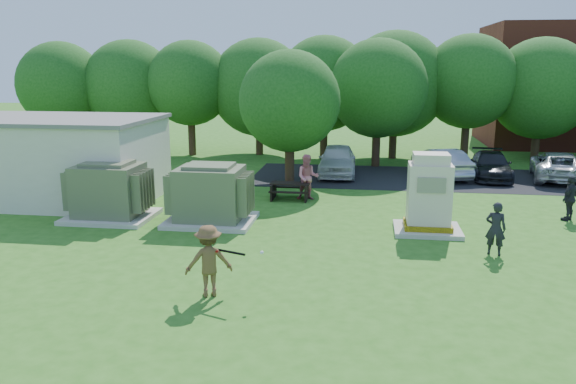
% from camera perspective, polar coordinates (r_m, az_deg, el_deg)
% --- Properties ---
extents(ground, '(120.00, 120.00, 0.00)m').
position_cam_1_polar(ground, '(15.10, -2.18, -8.20)').
color(ground, '#2D6619').
rests_on(ground, ground).
extents(service_building, '(10.00, 5.00, 3.20)m').
position_cam_1_polar(service_building, '(25.16, -24.60, 2.98)').
color(service_building, beige).
rests_on(service_building, ground).
extents(service_building_roof, '(10.20, 5.20, 0.15)m').
position_cam_1_polar(service_building_roof, '(24.96, -24.96, 6.76)').
color(service_building_roof, slate).
rests_on(service_building_roof, service_building).
extents(parking_strip, '(20.00, 6.00, 0.01)m').
position_cam_1_polar(parking_strip, '(28.24, 17.05, 1.26)').
color(parking_strip, '#232326').
rests_on(parking_strip, ground).
extents(transformer_left, '(3.00, 2.40, 2.07)m').
position_cam_1_polar(transformer_left, '(20.95, -17.69, -0.01)').
color(transformer_left, beige).
rests_on(transformer_left, ground).
extents(transformer_right, '(3.00, 2.40, 2.07)m').
position_cam_1_polar(transformer_right, '(19.63, -7.91, -0.36)').
color(transformer_right, beige).
rests_on(transformer_right, ground).
extents(generator_cabinet, '(2.16, 1.76, 2.63)m').
position_cam_1_polar(generator_cabinet, '(18.88, 14.12, -0.60)').
color(generator_cabinet, beige).
rests_on(generator_cabinet, ground).
extents(picnic_table, '(1.60, 1.20, 0.69)m').
position_cam_1_polar(picnic_table, '(22.94, 0.21, 0.32)').
color(picnic_table, black).
rests_on(picnic_table, ground).
extents(batter, '(1.29, 1.01, 1.75)m').
position_cam_1_polar(batter, '(13.53, -8.06, -6.94)').
color(batter, brown).
rests_on(batter, ground).
extents(person_by_generator, '(0.66, 0.52, 1.58)m').
position_cam_1_polar(person_by_generator, '(17.30, 20.34, -3.50)').
color(person_by_generator, black).
rests_on(person_by_generator, ground).
extents(person_at_picnic, '(0.97, 0.79, 1.86)m').
position_cam_1_polar(person_at_picnic, '(22.80, 2.02, 1.52)').
color(person_at_picnic, '#D5717D').
rests_on(person_at_picnic, ground).
extents(person_walking_right, '(0.93, 0.95, 1.60)m').
position_cam_1_polar(person_walking_right, '(22.10, 26.73, -0.59)').
color(person_walking_right, '#26262B').
rests_on(person_walking_right, ground).
extents(car_white, '(1.87, 4.48, 1.52)m').
position_cam_1_polar(car_white, '(28.03, 5.03, 3.27)').
color(car_white, silver).
rests_on(car_white, ground).
extents(car_silver_a, '(2.71, 4.51, 1.40)m').
position_cam_1_polar(car_silver_a, '(28.42, 15.24, 2.88)').
color(car_silver_a, '#A3A3A8').
rests_on(car_silver_a, ground).
extents(car_dark, '(2.11, 4.43, 1.25)m').
position_cam_1_polar(car_dark, '(28.90, 19.92, 2.56)').
color(car_dark, black).
rests_on(car_dark, ground).
extents(car_silver_b, '(3.11, 5.14, 1.33)m').
position_cam_1_polar(car_silver_b, '(29.75, 25.70, 2.41)').
color(car_silver_b, silver).
rests_on(car_silver_b, ground).
extents(batting_equipment, '(1.30, 0.35, 0.09)m').
position_cam_1_polar(batting_equipment, '(13.24, -5.74, -6.06)').
color(batting_equipment, black).
rests_on(batting_equipment, ground).
extents(tree_row, '(41.30, 13.30, 7.30)m').
position_cam_1_polar(tree_row, '(32.39, 6.83, 10.57)').
color(tree_row, '#47301E').
rests_on(tree_row, ground).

